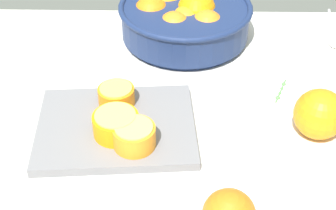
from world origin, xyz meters
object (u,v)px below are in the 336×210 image
(orange_half_1, at_px, (134,136))
(orange_half_2, at_px, (116,124))
(fruit_bowl, at_px, (184,18))
(cutting_board, at_px, (116,129))
(orange_half_0, at_px, (116,95))
(spoon, at_px, (332,33))
(loose_orange_4, at_px, (319,114))

(orange_half_1, relative_size, orange_half_2, 0.91)
(fruit_bowl, bearing_deg, orange_half_1, -102.76)
(cutting_board, xyz_separation_m, orange_half_0, (-0.00, 0.06, 0.03))
(orange_half_2, bearing_deg, orange_half_0, 95.30)
(cutting_board, height_order, spoon, cutting_board)
(orange_half_0, xyz_separation_m, spoon, (0.46, 0.28, -0.03))
(orange_half_2, bearing_deg, cutting_board, 101.12)
(orange_half_2, bearing_deg, fruit_bowl, 71.22)
(spoon, bearing_deg, loose_orange_4, -108.39)
(orange_half_2, bearing_deg, orange_half_1, -40.31)
(orange_half_0, relative_size, loose_orange_4, 0.76)
(orange_half_1, bearing_deg, orange_half_0, 110.13)
(orange_half_0, distance_m, spoon, 0.54)
(orange_half_1, height_order, orange_half_2, same)
(fruit_bowl, bearing_deg, cutting_board, -110.47)
(orange_half_1, distance_m, spoon, 0.57)
(cutting_board, relative_size, loose_orange_4, 3.12)
(cutting_board, distance_m, loose_orange_4, 0.35)
(fruit_bowl, relative_size, orange_half_0, 4.38)
(orange_half_0, xyz_separation_m, orange_half_1, (0.04, -0.11, 0.00))
(orange_half_2, distance_m, loose_orange_4, 0.34)
(loose_orange_4, xyz_separation_m, spoon, (0.11, 0.33, -0.04))
(orange_half_1, bearing_deg, spoon, 42.50)
(cutting_board, xyz_separation_m, orange_half_1, (0.04, -0.05, 0.03))
(fruit_bowl, bearing_deg, spoon, 2.84)
(spoon, bearing_deg, cutting_board, -143.52)
(orange_half_0, bearing_deg, cutting_board, -86.58)
(loose_orange_4, bearing_deg, cutting_board, -179.22)
(orange_half_0, bearing_deg, loose_orange_4, -9.31)
(orange_half_1, xyz_separation_m, loose_orange_4, (0.31, 0.05, 0.01))
(orange_half_0, height_order, orange_half_1, orange_half_1)
(fruit_bowl, relative_size, orange_half_2, 3.72)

